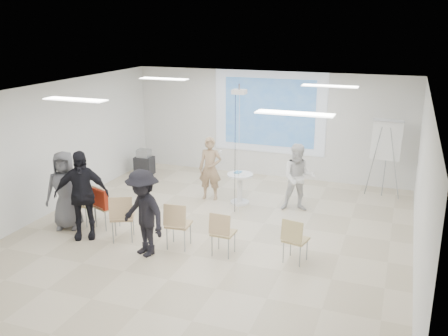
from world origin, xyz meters
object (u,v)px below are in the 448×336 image
(chair_left_inner, at_px, (122,214))
(laptop, at_px, (123,215))
(chair_far_left, at_px, (80,201))
(audience_mid, at_px, (143,207))
(chair_left_mid, at_px, (104,204))
(audience_left, at_px, (81,188))
(chair_center, at_px, (177,222))
(player_right, at_px, (299,174))
(av_cart, at_px, (144,163))
(pedestal_table, at_px, (240,187))
(flipchart_easel, at_px, (387,141))
(audience_outer, at_px, (65,186))
(player_left, at_px, (210,165))
(chair_right_inner, at_px, (222,230))
(chair_right_far, at_px, (294,237))

(chair_left_inner, xyz_separation_m, laptop, (-0.04, 0.10, -0.05))
(chair_far_left, xyz_separation_m, audience_mid, (2.01, -0.79, 0.40))
(chair_left_mid, bearing_deg, audience_left, -81.07)
(chair_left_mid, xyz_separation_m, chair_center, (1.93, -0.39, 0.01))
(player_right, bearing_deg, av_cart, 151.15)
(pedestal_table, xyz_separation_m, audience_mid, (-0.83, -3.27, 0.53))
(audience_mid, height_order, flipchart_easel, flipchart_easel)
(audience_mid, bearing_deg, audience_outer, -169.93)
(audience_mid, bearing_deg, player_right, 80.53)
(player_left, bearing_deg, flipchart_easel, 13.78)
(pedestal_table, xyz_separation_m, chair_right_inner, (0.58, -2.82, 0.09))
(chair_center, xyz_separation_m, flipchart_easel, (3.60, 4.54, 0.91))
(chair_far_left, height_order, chair_right_inner, chair_far_left)
(chair_far_left, bearing_deg, chair_left_mid, -0.56)
(laptop, bearing_deg, audience_left, -11.36)
(audience_left, height_order, audience_mid, audience_left)
(chair_center, bearing_deg, chair_left_inner, 177.29)
(player_right, xyz_separation_m, chair_right_inner, (-0.84, -2.87, -0.37))
(audience_mid, relative_size, flipchart_easel, 0.96)
(player_left, xyz_separation_m, chair_left_mid, (-1.47, -2.51, -0.34))
(chair_right_inner, distance_m, laptop, 2.16)
(audience_left, height_order, audience_outer, audience_left)
(audience_outer, distance_m, av_cart, 4.03)
(chair_right_far, height_order, av_cart, chair_right_far)
(chair_right_far, xyz_separation_m, audience_left, (-4.33, -0.36, 0.54))
(player_left, bearing_deg, chair_right_far, -53.06)
(av_cart, bearing_deg, chair_right_inner, -48.22)
(audience_outer, bearing_deg, chair_right_far, -20.44)
(player_right, bearing_deg, chair_center, -136.00)
(chair_left_inner, relative_size, flipchart_easel, 0.49)
(chair_left_mid, xyz_separation_m, audience_outer, (-0.76, -0.25, 0.40))
(flipchart_easel, bearing_deg, chair_left_mid, -136.08)
(av_cart, bearing_deg, laptop, -68.52)
(laptop, bearing_deg, chair_left_inner, 85.36)
(chair_left_inner, distance_m, audience_mid, 0.88)
(player_right, xyz_separation_m, av_cart, (-4.77, 1.23, -0.54))
(pedestal_table, relative_size, chair_left_mid, 0.83)
(chair_far_left, height_order, audience_outer, audience_outer)
(chair_right_far, xyz_separation_m, flipchart_easel, (1.32, 4.36, 0.95))
(chair_left_inner, height_order, av_cart, chair_left_inner)
(pedestal_table, xyz_separation_m, av_cart, (-3.35, 1.28, -0.08))
(audience_outer, bearing_deg, pedestal_table, 20.60)
(flipchart_easel, bearing_deg, laptop, -129.96)
(chair_center, bearing_deg, audience_left, 178.71)
(audience_left, bearing_deg, pedestal_table, 23.56)
(audience_left, bearing_deg, flipchart_easel, 12.10)
(pedestal_table, height_order, chair_center, chair_center)
(player_left, height_order, chair_center, player_left)
(laptop, height_order, flipchart_easel, flipchart_easel)
(chair_center, distance_m, audience_outer, 2.71)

